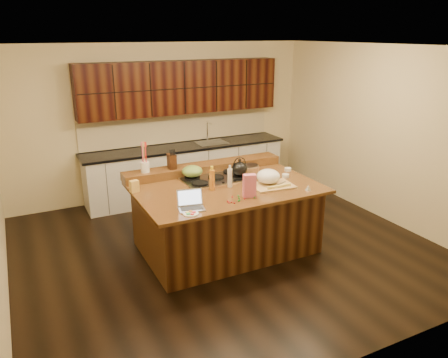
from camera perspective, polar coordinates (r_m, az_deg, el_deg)
name	(u,v)px	position (r m, az deg, el deg)	size (l,w,h in m)	color
room	(226,155)	(5.68, 0.23, 3.20)	(5.52, 5.02, 2.72)	black
island	(226,217)	(5.98, 0.21, -5.01)	(2.40, 1.60, 0.92)	black
back_ledge	(204,168)	(6.39, -2.60, 1.50)	(2.40, 0.30, 0.12)	black
cooktop	(216,178)	(6.06, -1.05, 0.10)	(0.92, 0.52, 0.05)	gray
back_counter	(185,143)	(7.86, -5.14, 4.76)	(3.70, 0.66, 2.40)	silver
kettle	(240,169)	(6.04, 2.04, 1.32)	(0.22, 0.22, 0.20)	black
green_bowl	(192,171)	(6.02, -4.17, 1.02)	(0.28, 0.28, 0.16)	olive
laptop	(191,203)	(5.09, -4.37, -3.20)	(0.34, 0.29, 0.21)	#B7B7BC
oil_bottle	(212,180)	(5.62, -1.57, -0.14)	(0.07, 0.07, 0.27)	orange
vinegar_bottle	(230,178)	(5.72, 0.77, 0.13)	(0.06, 0.06, 0.25)	silver
wooden_tray	(269,178)	(5.82, 5.94, 0.07)	(0.57, 0.46, 0.22)	tan
ramekin_a	(286,176)	(6.20, 8.04, 0.43)	(0.10, 0.10, 0.04)	white
ramekin_b	(288,169)	(6.49, 8.34, 1.25)	(0.10, 0.10, 0.04)	white
ramekin_c	(275,176)	(6.19, 6.72, 0.44)	(0.10, 0.10, 0.04)	white
strainer_bowl	(251,169)	(6.38, 3.53, 1.30)	(0.24, 0.24, 0.09)	#996B3F
kitchen_timer	(308,188)	(5.74, 10.93, -1.11)	(0.08, 0.08, 0.07)	silver
pink_bag	(249,186)	(5.38, 3.35, -0.89)	(0.16, 0.08, 0.29)	#DD6886
candy_plate	(191,214)	(4.94, -4.37, -4.52)	(0.18, 0.18, 0.01)	white
package_box	(134,186)	(5.68, -11.64, -0.94)	(0.11, 0.08, 0.15)	gold
utensil_crock	(145,167)	(6.07, -10.27, 1.55)	(0.12, 0.12, 0.14)	white
knife_block	(172,161)	(6.17, -6.85, 2.31)	(0.10, 0.16, 0.20)	black
gumdrop_0	(247,195)	(5.47, 3.08, -2.10)	(0.02, 0.02, 0.02)	red
gumdrop_1	(239,198)	(5.36, 1.98, -2.51)	(0.02, 0.02, 0.02)	#198C26
gumdrop_2	(234,203)	(5.21, 1.38, -3.15)	(0.02, 0.02, 0.02)	red
gumdrop_3	(240,200)	(5.29, 2.04, -2.82)	(0.02, 0.02, 0.02)	#198C26
gumdrop_4	(229,203)	(5.22, 0.67, -3.11)	(0.02, 0.02, 0.02)	red
gumdrop_5	(239,201)	(5.28, 1.91, -2.86)	(0.02, 0.02, 0.02)	#198C26
gumdrop_6	(244,199)	(5.35, 2.68, -2.58)	(0.02, 0.02, 0.02)	red
gumdrop_7	(244,195)	(5.48, 2.65, -2.05)	(0.02, 0.02, 0.02)	#198C26
gumdrop_8	(232,202)	(5.23, 1.00, -3.04)	(0.02, 0.02, 0.02)	red
gumdrop_9	(246,196)	(5.44, 2.83, -2.18)	(0.02, 0.02, 0.02)	#198C26
gumdrop_10	(228,201)	(5.26, 0.51, -2.94)	(0.02, 0.02, 0.02)	red
gumdrop_11	(255,197)	(5.39, 4.03, -2.41)	(0.02, 0.02, 0.02)	#198C26
gumdrop_12	(255,197)	(5.42, 4.01, -2.32)	(0.02, 0.02, 0.02)	red
gumdrop_13	(238,196)	(5.44, 1.87, -2.20)	(0.02, 0.02, 0.02)	#198C26
gumdrop_14	(232,197)	(5.40, 1.09, -2.35)	(0.02, 0.02, 0.02)	red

